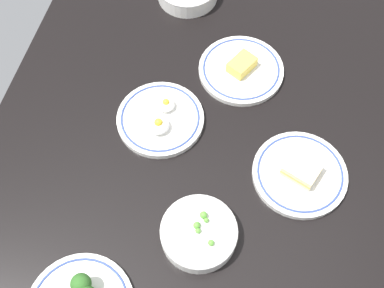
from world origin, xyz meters
The scene contains 5 objects.
dining_table centered at (0.00, 0.00, 2.00)cm, with size 153.39×98.36×4.00cm, color black.
bowl_peas centered at (-20.60, -6.07, 6.19)cm, with size 16.29×16.29×5.26cm.
plate_sandwich centered at (-1.63, -25.35, 5.21)cm, with size 21.50×21.50×4.67cm.
plate_cheese centered at (24.67, -7.42, 5.06)cm, with size 21.79×21.79×4.39cm.
plate_eggs centered at (5.66, 9.03, 5.18)cm, with size 21.07×21.07×5.14cm.
Camera 1 is at (-51.93, -11.55, 102.03)cm, focal length 44.41 mm.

